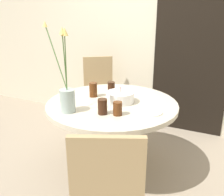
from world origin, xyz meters
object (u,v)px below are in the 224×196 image
(drink_glass_0, at_px, (103,107))
(drink_glass_3, at_px, (93,90))
(chair_far_back, at_px, (99,89))
(chair_right_flank, at_px, (108,192))
(drink_glass_2, at_px, (118,108))
(birthday_cake, at_px, (120,97))
(drink_glass_1, at_px, (111,88))
(flower_vase, at_px, (67,92))
(side_plate, at_px, (151,112))

(drink_glass_0, bearing_deg, drink_glass_3, 128.72)
(chair_far_back, distance_m, drink_glass_0, 1.26)
(drink_glass_0, bearing_deg, chair_right_flank, -60.72)
(drink_glass_2, height_order, drink_glass_3, drink_glass_3)
(chair_right_flank, height_order, birthday_cake, chair_right_flank)
(chair_far_back, bearing_deg, drink_glass_1, -87.14)
(chair_right_flank, bearing_deg, chair_far_back, -84.44)
(chair_far_back, bearing_deg, flower_vase, -109.17)
(chair_right_flank, relative_size, drink_glass_0, 7.43)
(flower_vase, bearing_deg, drink_glass_2, 15.27)
(flower_vase, height_order, drink_glass_1, flower_vase)
(chair_right_flank, distance_m, drink_glass_2, 0.73)
(drink_glass_1, relative_size, drink_glass_3, 0.85)
(chair_far_back, distance_m, birthday_cake, 1.02)
(chair_far_back, xyz_separation_m, drink_glass_3, (0.33, -0.74, 0.24))
(flower_vase, xyz_separation_m, drink_glass_0, (0.28, 0.08, -0.10))
(chair_far_back, xyz_separation_m, birthday_cake, (0.63, -0.77, 0.22))
(chair_far_back, distance_m, flower_vase, 1.25)
(chair_far_back, height_order, drink_glass_3, chair_far_back)
(chair_far_back, bearing_deg, drink_glass_2, -90.29)
(chair_right_flank, distance_m, flower_vase, 0.90)
(side_plate, height_order, drink_glass_2, drink_glass_2)
(side_plate, relative_size, drink_glass_3, 1.25)
(birthday_cake, distance_m, flower_vase, 0.50)
(drink_glass_2, bearing_deg, chair_far_back, 124.52)
(birthday_cake, bearing_deg, drink_glass_1, 132.47)
(birthday_cake, bearing_deg, chair_far_back, 128.97)
(chair_far_back, xyz_separation_m, side_plate, (0.96, -0.90, 0.18))
(chair_right_flank, distance_m, side_plate, 0.82)
(chair_right_flank, bearing_deg, drink_glass_0, -84.42)
(birthday_cake, height_order, drink_glass_1, birthday_cake)
(side_plate, relative_size, drink_glass_1, 1.47)
(birthday_cake, height_order, side_plate, birthday_cake)
(chair_right_flank, height_order, drink_glass_1, chair_right_flank)
(flower_vase, distance_m, side_plate, 0.70)
(birthday_cake, relative_size, drink_glass_1, 2.11)
(side_plate, bearing_deg, flower_vase, -157.31)
(flower_vase, bearing_deg, side_plate, 22.69)
(birthday_cake, distance_m, drink_glass_0, 0.31)
(drink_glass_0, bearing_deg, chair_far_back, 119.24)
(birthday_cake, bearing_deg, drink_glass_0, -93.64)
(birthday_cake, relative_size, flower_vase, 0.35)
(chair_far_back, distance_m, drink_glass_2, 1.30)
(drink_glass_3, bearing_deg, chair_far_back, 114.09)
(drink_glass_3, bearing_deg, side_plate, -14.26)
(chair_far_back, height_order, drink_glass_0, chair_far_back)
(birthday_cake, relative_size, drink_glass_0, 1.98)
(side_plate, bearing_deg, drink_glass_0, -152.22)
(chair_far_back, height_order, side_plate, chair_far_back)
(side_plate, distance_m, drink_glass_1, 0.61)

